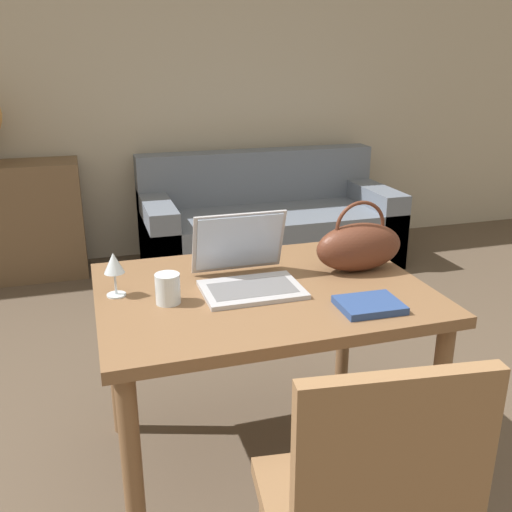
{
  "coord_description": "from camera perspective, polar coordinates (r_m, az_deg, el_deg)",
  "views": [
    {
      "loc": [
        -0.48,
        -1.08,
        1.51
      ],
      "look_at": [
        0.06,
        0.69,
        0.86
      ],
      "focal_mm": 40.0,
      "sensor_mm": 36.0,
      "label": 1
    }
  ],
  "objects": [
    {
      "name": "wine_glass",
      "position": [
        1.96,
        -14.03,
        -0.92
      ],
      "size": [
        0.07,
        0.07,
        0.15
      ],
      "color": "silver",
      "rests_on": "dining_table"
    },
    {
      "name": "wall_back",
      "position": [
        4.49,
        -11.32,
        16.96
      ],
      "size": [
        10.0,
        0.06,
        2.7
      ],
      "color": "#BCB29E",
      "rests_on": "ground_plane"
    },
    {
      "name": "laptop",
      "position": [
        2.02,
        -1.04,
        -1.06
      ],
      "size": [
        0.34,
        0.33,
        0.25
      ],
      "color": "#ADADB2",
      "rests_on": "dining_table"
    },
    {
      "name": "dining_table",
      "position": [
        2.05,
        0.61,
        -5.65
      ],
      "size": [
        1.14,
        0.85,
        0.74
      ],
      "color": "brown",
      "rests_on": "ground_plane"
    },
    {
      "name": "drinking_glass",
      "position": [
        1.89,
        -8.82,
        -3.24
      ],
      "size": [
        0.08,
        0.08,
        0.1
      ],
      "color": "silver",
      "rests_on": "dining_table"
    },
    {
      "name": "handbag",
      "position": [
        2.17,
        10.26,
        0.99
      ],
      "size": [
        0.34,
        0.15,
        0.27
      ],
      "color": "#592D1E",
      "rests_on": "dining_table"
    },
    {
      "name": "chair",
      "position": [
        1.47,
        10.97,
        -23.64
      ],
      "size": [
        0.49,
        0.49,
        0.95
      ],
      "rotation": [
        0.0,
        0.0,
        -0.12
      ],
      "color": "olive",
      "rests_on": "ground_plane"
    },
    {
      "name": "couch",
      "position": [
        4.36,
        1.15,
        3.01
      ],
      "size": [
        1.88,
        0.86,
        0.82
      ],
      "color": "slate",
      "rests_on": "ground_plane"
    },
    {
      "name": "book",
      "position": [
        1.88,
        11.27,
        -4.82
      ],
      "size": [
        0.2,
        0.17,
        0.02
      ],
      "rotation": [
        0.0,
        0.0,
        -0.03
      ],
      "color": "navy",
      "rests_on": "dining_table"
    }
  ]
}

